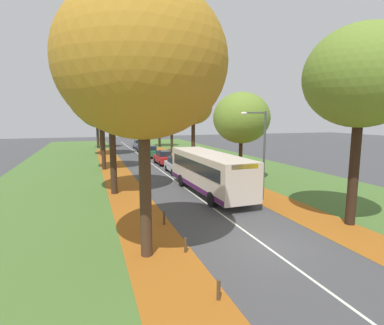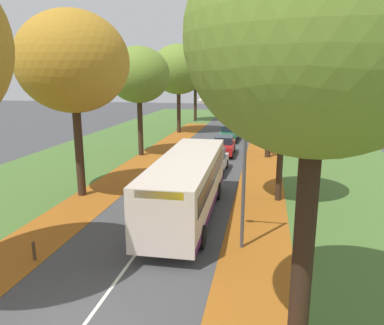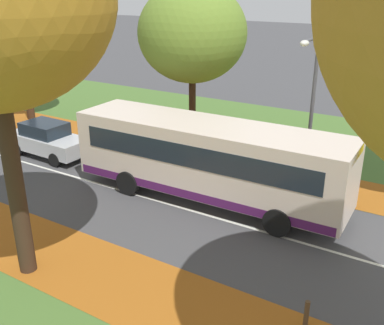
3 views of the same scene
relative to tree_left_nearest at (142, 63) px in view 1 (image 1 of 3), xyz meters
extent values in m
plane|color=#424244|center=(5.10, -0.81, -7.59)|extent=(160.00, 160.00, 0.00)
cube|color=#476B2D|center=(-4.10, 19.19, -7.59)|extent=(12.00, 90.00, 0.01)
cube|color=#9E5619|center=(0.50, 13.19, -7.58)|extent=(2.80, 60.00, 0.00)
cube|color=#476B2D|center=(14.30, 19.19, -7.59)|extent=(12.00, 90.00, 0.01)
cube|color=#9E5619|center=(9.70, 13.19, -7.58)|extent=(2.80, 60.00, 0.00)
cube|color=silver|center=(5.10, 19.19, -7.59)|extent=(0.12, 80.00, 0.01)
cylinder|color=#422D1E|center=(0.00, 0.00, -4.98)|extent=(0.47, 0.47, 5.23)
ellipsoid|color=#AD7A23|center=(0.00, 0.00, 0.02)|extent=(6.38, 6.38, 5.74)
cylinder|color=#382619|center=(-0.41, 10.75, -5.00)|extent=(0.47, 0.47, 5.19)
ellipsoid|color=#AD7A23|center=(-0.41, 10.75, -0.15)|extent=(6.01, 6.01, 5.41)
cylinder|color=#382619|center=(-0.57, 21.81, -5.18)|extent=(0.43, 0.43, 4.83)
ellipsoid|color=olive|center=(-0.57, 21.81, -0.85)|extent=(5.11, 5.11, 4.60)
cylinder|color=#382619|center=(-0.26, 34.82, -5.11)|extent=(0.45, 0.45, 4.96)
ellipsoid|color=olive|center=(-0.26, 34.82, -0.27)|extent=(6.29, 6.29, 5.67)
cylinder|color=#382619|center=(-0.41, 46.13, -5.12)|extent=(0.44, 0.44, 4.94)
ellipsoid|color=olive|center=(-0.41, 46.13, -0.70)|extent=(5.20, 5.20, 4.68)
cylinder|color=black|center=(10.82, 0.08, -4.85)|extent=(0.49, 0.49, 5.50)
ellipsoid|color=olive|center=(10.82, 0.08, 0.00)|extent=(5.58, 5.58, 5.03)
cylinder|color=#382619|center=(10.69, 12.01, -5.74)|extent=(0.33, 0.33, 3.70)
ellipsoid|color=olive|center=(10.69, 12.01, -2.04)|extent=(4.95, 4.95, 4.46)
cylinder|color=#382619|center=(10.12, 23.12, -5.03)|extent=(0.46, 0.46, 5.12)
ellipsoid|color=#AD7A23|center=(10.12, 23.12, -0.73)|extent=(4.65, 4.65, 4.19)
cylinder|color=#382619|center=(10.47, 34.43, -5.29)|extent=(0.41, 0.41, 4.60)
ellipsoid|color=olive|center=(10.47, 34.43, -1.30)|extent=(4.52, 4.52, 4.07)
cylinder|color=black|center=(10.86, 44.88, -5.02)|extent=(0.46, 0.46, 5.14)
ellipsoid|color=#AD7A23|center=(10.86, 44.88, -0.52)|extent=(5.15, 5.15, 4.64)
cylinder|color=#4C3823|center=(1.53, -3.75, -7.26)|extent=(0.12, 0.12, 0.66)
cylinder|color=#4C3823|center=(1.57, -0.27, -7.27)|extent=(0.12, 0.12, 0.64)
cylinder|color=#4C3823|center=(1.52, 3.21, -7.23)|extent=(0.12, 0.12, 0.73)
cylinder|color=#47474C|center=(9.10, 5.77, -4.59)|extent=(0.14, 0.14, 6.00)
cylinder|color=#47474C|center=(8.30, 5.77, -1.69)|extent=(1.60, 0.10, 0.10)
ellipsoid|color=silver|center=(7.50, 5.77, -1.74)|extent=(0.44, 0.28, 0.20)
cube|color=beige|center=(6.26, 8.62, -5.86)|extent=(2.71, 10.45, 2.50)
cube|color=#19232D|center=(6.36, 3.48, -5.51)|extent=(2.30, 0.15, 1.30)
cube|color=#19232D|center=(6.26, 8.62, -5.46)|extent=(2.72, 9.20, 0.80)
cube|color=#4C1951|center=(6.26, 8.62, -6.93)|extent=(2.73, 10.24, 0.32)
cube|color=yellow|center=(6.36, 3.46, -4.79)|extent=(1.75, 0.12, 0.28)
cylinder|color=black|center=(7.51, 5.42, -7.11)|extent=(0.32, 0.97, 0.96)
cylinder|color=black|center=(5.13, 5.37, -7.11)|extent=(0.32, 0.97, 0.96)
cylinder|color=black|center=(7.38, 11.50, -7.11)|extent=(0.32, 0.97, 0.96)
cylinder|color=black|center=(5.01, 11.45, -7.11)|extent=(0.32, 0.97, 0.96)
cube|color=#B7BABF|center=(6.31, 17.31, -6.92)|extent=(1.80, 4.24, 0.70)
cube|color=#19232D|center=(6.32, 17.46, -6.27)|extent=(1.49, 2.05, 0.60)
cylinder|color=black|center=(7.06, 15.99, -7.27)|extent=(0.24, 0.65, 0.64)
cylinder|color=black|center=(5.50, 16.02, -7.27)|extent=(0.24, 0.65, 0.64)
cylinder|color=black|center=(7.13, 18.59, -7.27)|extent=(0.24, 0.65, 0.64)
cylinder|color=black|center=(5.56, 18.63, -7.27)|extent=(0.24, 0.65, 0.64)
cube|color=#B21919|center=(6.41, 23.25, -6.92)|extent=(1.79, 4.24, 0.70)
cube|color=#19232D|center=(6.40, 23.40, -6.27)|extent=(1.49, 2.05, 0.60)
cylinder|color=black|center=(7.22, 21.96, -7.27)|extent=(0.23, 0.64, 0.64)
cylinder|color=black|center=(5.65, 21.93, -7.27)|extent=(0.23, 0.64, 0.64)
cylinder|color=black|center=(7.16, 24.56, -7.27)|extent=(0.23, 0.64, 0.64)
cylinder|color=black|center=(5.60, 24.53, -7.27)|extent=(0.23, 0.64, 0.64)
cube|color=#1E6038|center=(6.19, 30.25, -6.92)|extent=(1.80, 4.24, 0.70)
cube|color=#19232D|center=(6.20, 30.40, -6.27)|extent=(1.49, 2.05, 0.60)
cylinder|color=black|center=(6.94, 28.93, -7.27)|extent=(0.23, 0.64, 0.64)
cylinder|color=black|center=(5.38, 28.96, -7.27)|extent=(0.23, 0.64, 0.64)
cylinder|color=black|center=(7.01, 31.53, -7.27)|extent=(0.23, 0.64, 0.64)
cylinder|color=black|center=(5.44, 31.57, -7.27)|extent=(0.23, 0.64, 0.64)
cube|color=#233D9E|center=(6.28, 36.40, -6.92)|extent=(1.78, 4.23, 0.70)
cube|color=#19232D|center=(6.28, 36.55, -6.27)|extent=(1.48, 2.04, 0.60)
cylinder|color=black|center=(7.04, 35.08, -7.27)|extent=(0.23, 0.64, 0.64)
cylinder|color=black|center=(5.47, 35.11, -7.27)|extent=(0.23, 0.64, 0.64)
cylinder|color=black|center=(7.08, 37.68, -7.27)|extent=(0.23, 0.64, 0.64)
cylinder|color=black|center=(5.52, 37.71, -7.27)|extent=(0.23, 0.64, 0.64)
cube|color=slate|center=(6.54, 42.21, -6.92)|extent=(1.79, 4.24, 0.70)
cube|color=#19232D|center=(6.53, 42.36, -6.27)|extent=(1.49, 2.05, 0.60)
cylinder|color=black|center=(7.35, 40.92, -7.27)|extent=(0.23, 0.64, 0.64)
cylinder|color=black|center=(5.78, 40.89, -7.27)|extent=(0.23, 0.64, 0.64)
cylinder|color=black|center=(7.29, 43.53, -7.27)|extent=(0.23, 0.64, 0.64)
cylinder|color=black|center=(5.73, 43.49, -7.27)|extent=(0.23, 0.64, 0.64)
camera|label=1|loc=(-2.03, -11.52, -2.00)|focal=28.00mm
camera|label=2|loc=(9.82, -8.26, -0.75)|focal=35.00mm
camera|label=3|loc=(-7.19, 1.06, 0.10)|focal=42.00mm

